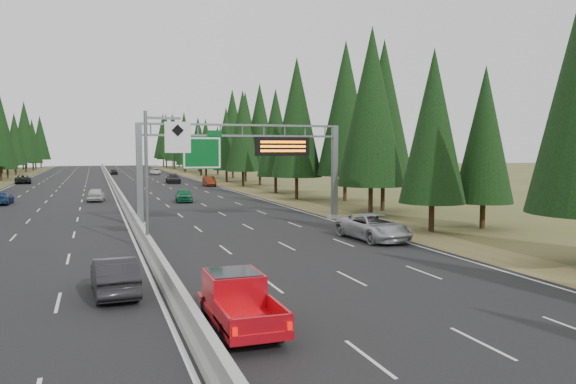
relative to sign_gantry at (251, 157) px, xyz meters
name	(u,v)px	position (x,y,z in m)	size (l,w,h in m)	color
road	(115,189)	(-8.92, 45.12, -5.23)	(32.00, 260.00, 0.08)	black
shoulder_right	(230,186)	(8.88, 45.12, -5.24)	(3.60, 260.00, 0.06)	olive
median_barrier	(115,186)	(-8.92, 45.12, -4.85)	(0.70, 260.00, 0.85)	#9B9C96
sign_gantry	(251,157)	(0.00, 0.00, 0.00)	(16.75, 0.98, 7.80)	slate
hov_sign_pole	(157,169)	(-8.33, -9.92, -0.54)	(2.80, 0.50, 8.00)	slate
tree_row_right	(273,125)	(13.15, 35.85, 4.23)	(12.35, 242.92, 18.56)	black
silver_minivan	(374,227)	(5.15, -11.02, -4.35)	(2.77, 6.01, 1.67)	#A9A9AE
red_pickup	(237,297)	(-7.42, -25.28, -4.24)	(1.87, 5.23, 1.71)	black
car_ahead_green	(184,195)	(-2.38, 19.64, -4.44)	(1.76, 4.38, 1.49)	#17643C
car_ahead_dkred	(209,181)	(5.58, 45.71, -4.42)	(1.62, 4.64, 1.53)	#64220E
car_ahead_dkgrey	(173,179)	(1.17, 55.50, -4.39)	(2.25, 5.52, 1.60)	black
car_ahead_white	(155,172)	(1.72, 90.71, -4.47)	(2.40, 5.20, 1.44)	silver
car_ahead_far	(114,172)	(-7.42, 94.73, -4.53)	(1.57, 3.89, 1.33)	black
car_onc_near	(114,276)	(-11.09, -19.88, -4.43)	(1.60, 4.59, 1.51)	black
car_onc_blue	(2,198)	(-21.12, 22.90, -4.50)	(1.94, 4.76, 1.38)	navy
car_onc_white	(96,195)	(-11.61, 23.56, -4.43)	(1.79, 4.45, 1.51)	silver
car_onc_far	(23,179)	(-23.42, 63.14, -4.42)	(2.57, 5.57, 1.55)	black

